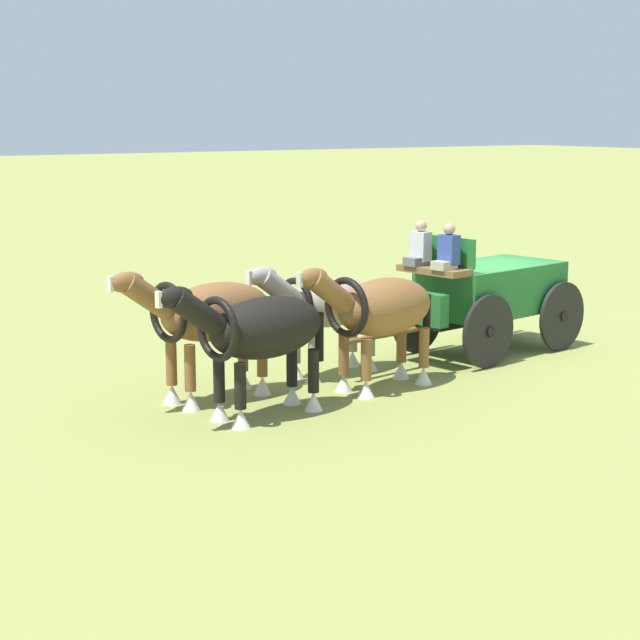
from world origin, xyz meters
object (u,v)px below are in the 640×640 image
object	(u,v)px
draft_horse_rear_off	(327,306)
draft_horse_lead_near	(260,332)
show_wagon	(485,291)
draft_horse_lead_off	(210,316)
draft_horse_rear_near	(379,310)

from	to	relation	value
draft_horse_rear_off	draft_horse_lead_near	distance (m)	2.89
draft_horse_rear_off	draft_horse_lead_near	world-z (taller)	draft_horse_lead_near
show_wagon	draft_horse_rear_off	xyz separation A→B (m)	(3.67, -0.12, 0.04)
draft_horse_lead_off	draft_horse_rear_off	bearing A→B (deg)	-171.67
draft_horse_rear_near	draft_horse_lead_near	xyz separation A→B (m)	(2.58, 0.38, -0.01)
draft_horse_lead_off	show_wagon	bearing A→B (deg)	-177.65
show_wagon	draft_horse_rear_off	distance (m)	3.68
show_wagon	draft_horse_rear_off	world-z (taller)	show_wagon
draft_horse_rear_off	draft_horse_lead_off	world-z (taller)	draft_horse_lead_off
show_wagon	draft_horse_lead_near	bearing A→B (deg)	14.32
draft_horse_rear_near	show_wagon	bearing A→B (deg)	-161.42
show_wagon	draft_horse_lead_off	distance (m)	6.24
show_wagon	draft_horse_rear_off	bearing A→B (deg)	-1.85
draft_horse_lead_near	draft_horse_lead_off	world-z (taller)	draft_horse_lead_off
show_wagon	draft_horse_lead_off	xyz separation A→B (m)	(6.23, 0.26, 0.19)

